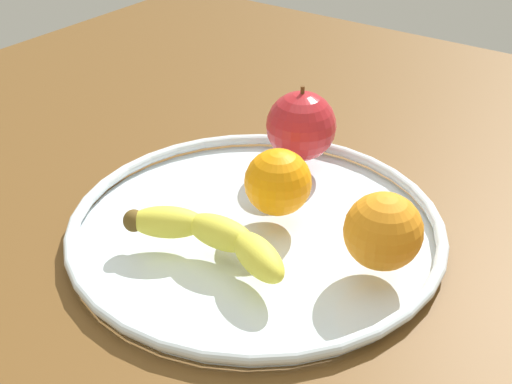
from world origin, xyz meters
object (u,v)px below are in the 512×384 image
(fruit_bowl, at_px, (256,226))
(apple, at_px, (301,126))
(orange_back_left, at_px, (383,231))
(orange_front_right, at_px, (278,182))
(banana, at_px, (210,236))

(fruit_bowl, height_order, apple, apple)
(orange_back_left, height_order, orange_front_right, orange_back_left)
(banana, relative_size, apple, 2.08)
(apple, xyz_separation_m, orange_back_left, (-0.16, 0.12, -0.00))
(fruit_bowl, height_order, banana, banana)
(banana, relative_size, orange_front_right, 2.71)
(apple, distance_m, orange_front_right, 0.11)
(fruit_bowl, relative_size, orange_back_left, 5.35)
(fruit_bowl, xyz_separation_m, apple, (0.03, -0.13, 0.05))
(banana, bearing_deg, fruit_bowl, -97.20)
(banana, height_order, orange_front_right, orange_front_right)
(fruit_bowl, bearing_deg, apple, -76.58)
(banana, distance_m, orange_front_right, 0.09)
(banana, bearing_deg, orange_back_left, -155.57)
(orange_front_right, bearing_deg, apple, -69.12)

